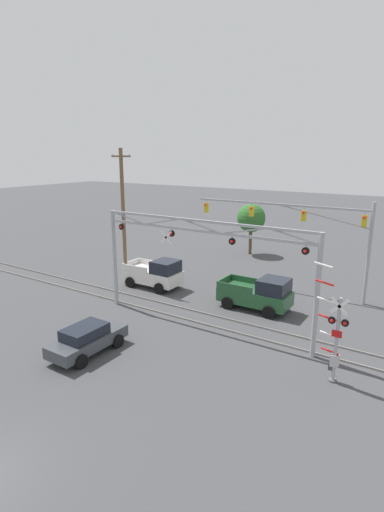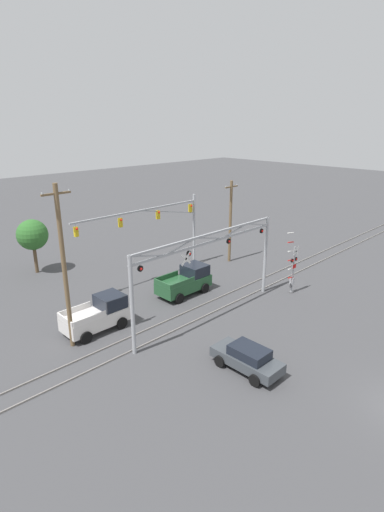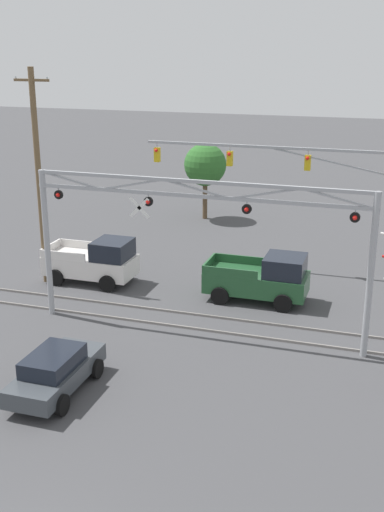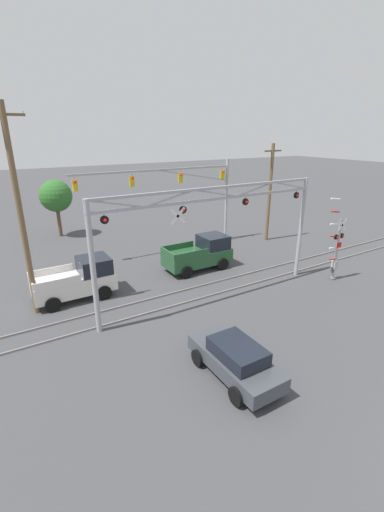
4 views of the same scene
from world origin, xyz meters
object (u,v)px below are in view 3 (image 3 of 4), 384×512
at_px(pickup_truck_lead, 262,278).
at_px(pickup_truck_following, 95,261).
at_px(crossing_gantry, 196,229).
at_px(traffic_signal_span, 324,178).
at_px(sedan_waiting, 56,371).
at_px(background_tree_beyond_span, 205,165).
at_px(utility_pole_left, 39,176).

bearing_deg(pickup_truck_lead, pickup_truck_following, -179.01).
relative_size(crossing_gantry, traffic_signal_span, 1.04).
height_order(pickup_truck_lead, sedan_waiting, pickup_truck_lead).
height_order(pickup_truck_lead, pickup_truck_following, same).
xyz_separation_m(crossing_gantry, background_tree_beyond_span, (-4.96, 17.82, -0.80)).
bearing_deg(background_tree_beyond_span, pickup_truck_lead, -63.13).
bearing_deg(crossing_gantry, background_tree_beyond_span, 105.56).
distance_m(crossing_gantry, utility_pole_left, 9.76).
distance_m(traffic_signal_span, utility_pole_left, 14.12).
bearing_deg(pickup_truck_lead, crossing_gantry, -113.31).
bearing_deg(background_tree_beyond_span, crossing_gantry, -74.44).
height_order(traffic_signal_span, pickup_truck_following, traffic_signal_span).
bearing_deg(utility_pole_left, sedan_waiting, -58.18).
xyz_separation_m(pickup_truck_lead, sedan_waiting, (-5.01, -10.35, -0.30)).
bearing_deg(background_tree_beyond_span, utility_pole_left, -106.01).
relative_size(traffic_signal_span, pickup_truck_following, 2.94).
height_order(pickup_truck_following, utility_pole_left, utility_pole_left).
bearing_deg(traffic_signal_span, sedan_waiting, -114.82).
distance_m(pickup_truck_following, background_tree_beyond_span, 13.97).
relative_size(crossing_gantry, sedan_waiting, 3.23).
bearing_deg(pickup_truck_following, utility_pole_left, -164.95).
relative_size(pickup_truck_following, utility_pole_left, 0.43).
distance_m(crossing_gantry, sedan_waiting, 7.73).
height_order(sedan_waiting, utility_pole_left, utility_pole_left).
bearing_deg(utility_pole_left, traffic_signal_span, 23.51).
bearing_deg(traffic_signal_span, background_tree_beyond_span, 135.61).
bearing_deg(sedan_waiting, pickup_truck_lead, 64.19).
height_order(crossing_gantry, traffic_signal_span, traffic_signal_span).
bearing_deg(pickup_truck_following, background_tree_beyond_span, 83.09).
bearing_deg(crossing_gantry, pickup_truck_following, 147.64).
height_order(traffic_signal_span, pickup_truck_lead, traffic_signal_span).
bearing_deg(sedan_waiting, utility_pole_left, 121.82).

